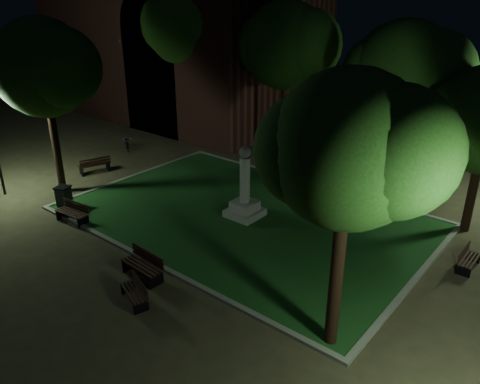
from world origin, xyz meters
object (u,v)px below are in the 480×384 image
object	(u,v)px
bench_left_side	(95,165)
bench_far_side	(382,194)
bicycle	(127,143)
bench_west_near	(73,213)
monument	(245,198)
bench_near_right	(136,292)
bench_right_side	(468,259)
trash_bin	(64,197)
bench_near_left	(143,266)

from	to	relation	value
bench_left_side	bench_far_side	xyz separation A→B (m)	(13.69, 6.23, -0.02)
bench_far_side	bicycle	xyz separation A→B (m)	(-15.57, -2.57, -0.00)
bench_west_near	bicycle	world-z (taller)	bench_west_near
bench_left_side	bench_far_side	distance (m)	15.04
bench_left_side	bicycle	distance (m)	4.11
monument	bench_near_right	world-z (taller)	monument
monument	bench_right_side	distance (m)	8.95
bench_west_near	bench_left_side	distance (m)	5.87
bench_near_right	bench_left_side	world-z (taller)	bench_left_side
trash_bin	bicycle	xyz separation A→B (m)	(-4.54, 7.14, -0.11)
bench_near_right	bench_right_side	xyz separation A→B (m)	(7.63, 8.82, -0.00)
bench_far_side	trash_bin	distance (m)	14.70
monument	bench_near_left	distance (m)	5.85
bench_west_near	bench_far_side	xyz separation A→B (m)	(9.44, 10.27, 0.00)
monument	bench_west_near	xyz separation A→B (m)	(-5.46, -4.99, -0.54)
monument	bench_left_side	world-z (taller)	monument
bench_near_right	bench_left_side	distance (m)	12.33
bench_near_left	bench_near_right	world-z (taller)	bench_near_left
bench_left_side	bicycle	size ratio (longest dim) A/B	1.12
bench_near_right	bicycle	xyz separation A→B (m)	(-12.67, 9.62, 0.05)
trash_bin	bicycle	size ratio (longest dim) A/B	0.65
bench_near_left	bench_left_side	size ratio (longest dim) A/B	0.99
bench_right_side	bench_far_side	size ratio (longest dim) A/B	0.81
bench_far_side	bench_near_right	bearing A→B (deg)	59.64
bench_right_side	monument	bearing A→B (deg)	102.39
bench_west_near	trash_bin	xyz separation A→B (m)	(-1.59, 0.56, 0.11)
bench_far_side	bench_west_near	bearing A→B (deg)	30.42
bench_near_left	bench_west_near	world-z (taller)	bench_near_left
trash_bin	bench_near_left	bearing A→B (deg)	-10.89
bicycle	bench_near_left	bearing A→B (deg)	-91.15
bench_far_side	trash_bin	size ratio (longest dim) A/B	1.66
bench_near_left	bench_right_side	size ratio (longest dim) A/B	1.26
monument	bench_near_right	size ratio (longest dim) A/B	2.16
bench_near_right	bench_west_near	xyz separation A→B (m)	(-6.54, 1.92, 0.05)
monument	bench_far_side	size ratio (longest dim) A/B	1.88
bench_near_left	trash_bin	xyz separation A→B (m)	(-7.23, 1.39, 0.08)
bench_west_near	monument	bearing A→B (deg)	35.75
trash_bin	bench_near_right	bearing A→B (deg)	-16.95
bench_near_left	bicycle	size ratio (longest dim) A/B	1.10
trash_bin	bicycle	distance (m)	8.46
bench_west_near	trash_bin	bearing A→B (deg)	153.85
bench_near_right	bench_far_side	world-z (taller)	bench_far_side
bench_far_side	trash_bin	world-z (taller)	trash_bin
bench_west_near	bicycle	xyz separation A→B (m)	(-6.13, 7.70, 0.00)
monument	bench_west_near	distance (m)	7.42
bench_far_side	bicycle	bearing A→B (deg)	-7.62
trash_bin	bench_far_side	bearing A→B (deg)	41.37
bench_right_side	bicycle	xyz separation A→B (m)	(-20.31, 0.80, 0.06)
monument	trash_bin	bearing A→B (deg)	-147.83
bench_west_near	bench_near_left	bearing A→B (deg)	-15.08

